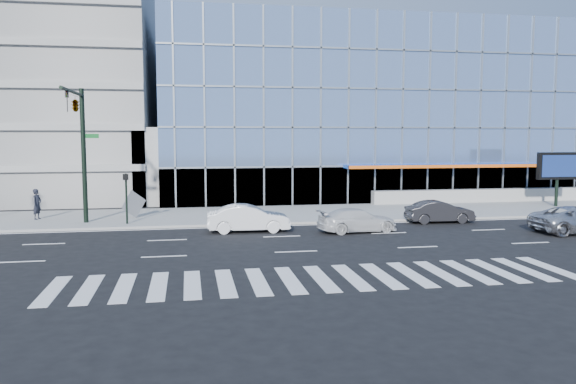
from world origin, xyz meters
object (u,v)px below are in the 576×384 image
marquee_sign (558,167)px  white_sedan (248,218)px  traffic_signal (78,122)px  tilted_panel (134,204)px  dark_sedan (440,212)px  pedestrian (37,204)px  white_suv (357,220)px  ped_signal_post (126,191)px

marquee_sign → white_sedan: (-23.59, -6.19, -2.31)m
traffic_signal → white_sedan: 11.20m
traffic_signal → tilted_panel: traffic_signal is taller
dark_sedan → traffic_signal: bearing=87.8°
tilted_panel → pedestrian: bearing=136.1°
traffic_signal → dark_sedan: size_ratio=1.94×
white_suv → tilted_panel: (-12.72, 6.61, 0.40)m
white_sedan → dark_sedan: bearing=-82.5°
traffic_signal → tilted_panel: bearing=45.6°
white_sedan → marquee_sign: bearing=-73.5°
marquee_sign → tilted_panel: marquee_sign is taller
marquee_sign → white_sedan: marquee_sign is taller
traffic_signal → dark_sedan: traffic_signal is taller
pedestrian → ped_signal_post: bearing=-97.2°
white_suv → pedestrian: bearing=63.0°
traffic_signal → marquee_sign: (33.00, 3.42, -3.10)m
dark_sedan → ped_signal_post: bearing=86.1°
ped_signal_post → marquee_sign: (30.50, 3.05, 0.93)m
ped_signal_post → white_sedan: 7.72m
traffic_signal → white_sedan: bearing=-16.4°
white_suv → white_sedan: 6.10m
ped_signal_post → pedestrian: (-5.71, 2.90, -1.03)m
pedestrian → tilted_panel: pedestrian is taller
ped_signal_post → tilted_panel: (0.19, 2.37, -1.09)m
tilted_panel → ped_signal_post: bearing=-133.4°
white_suv → dark_sedan: (6.00, 2.30, 0.03)m
white_sedan → pedestrian: bearing=66.2°
traffic_signal → white_sedan: traffic_signal is taller
traffic_signal → white_suv: 16.82m
marquee_sign → pedestrian: size_ratio=2.09×
white_suv → tilted_panel: size_ratio=3.47×
marquee_sign → tilted_panel: 30.38m
traffic_signal → white_suv: bearing=-14.1°
traffic_signal → white_suv: (15.41, -3.87, -5.51)m
ped_signal_post → tilted_panel: bearing=85.4°
white_sedan → pedestrian: 14.00m
traffic_signal → marquee_sign: traffic_signal is taller
tilted_panel → traffic_signal: bearing=-173.2°
marquee_sign → dark_sedan: 12.84m
marquee_sign → dark_sedan: marquee_sign is taller
white_suv → dark_sedan: dark_sedan is taller
white_sedan → tilted_panel: tilted_panel is taller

